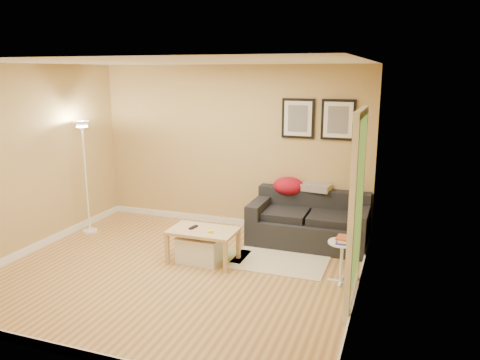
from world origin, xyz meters
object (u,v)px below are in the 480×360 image
Objects in this scene: floor_lamp at (86,180)px; sofa at (309,219)px; coffee_table at (203,245)px; book_stack at (344,240)px; storage_bin at (200,249)px; side_table at (341,262)px.

sofa is at bearing 11.13° from floor_lamp.
book_stack reaches higher than coffee_table.
book_stack is (1.85, -0.05, 0.33)m from coffee_table.
storage_bin is (-1.22, -1.16, -0.20)m from sofa.
sofa is 3.27× the size of side_table.
book_stack is 4.08m from floor_lamp.
coffee_table is at bearing 156.72° from book_stack.
side_table reaches higher than coffee_table.
storage_bin is 1.86m from side_table.
coffee_table is at bearing -136.12° from sofa.
sofa is 7.53× the size of book_stack.
sofa is at bearing 43.41° from coffee_table.
book_stack is (1.88, -0.04, 0.38)m from storage_bin.
storage_bin is at bearing -155.96° from coffee_table.
coffee_table is at bearing 24.51° from storage_bin.
floor_lamp is (-4.04, 0.53, 0.28)m from book_stack.
sofa is 1.90× the size of coffee_table.
side_table is 0.30m from book_stack.
storage_bin is 1.92m from book_stack.
coffee_table is (-1.19, -1.14, -0.15)m from sofa.
book_stack is (0.02, -0.01, 0.30)m from side_table.
coffee_table reaches higher than storage_bin.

